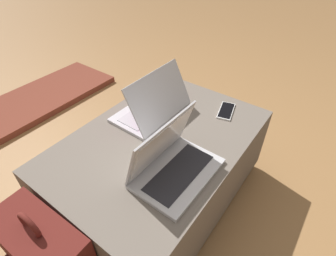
# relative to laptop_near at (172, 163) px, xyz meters

# --- Properties ---
(ground_plane) EXTENTS (14.00, 14.00, 0.00)m
(ground_plane) POSITION_rel_laptop_near_xyz_m (0.12, 0.16, -0.44)
(ground_plane) COLOR #9E7042
(ottoman) EXTENTS (0.97, 0.67, 0.39)m
(ottoman) POSITION_rel_laptop_near_xyz_m (0.12, 0.16, -0.24)
(ottoman) COLOR #3D3832
(ottoman) RESTS_ON ground_plane
(laptop_near) EXTENTS (0.33, 0.23, 0.23)m
(laptop_near) POSITION_rel_laptop_near_xyz_m (0.00, 0.00, 0.00)
(laptop_near) COLOR silver
(laptop_near) RESTS_ON ottoman
(laptop_far) EXTENTS (0.36, 0.24, 0.22)m
(laptop_far) POSITION_rel_laptop_near_xyz_m (0.24, 0.28, -0.00)
(laptop_far) COLOR silver
(laptop_far) RESTS_ON ottoman
(cell_phone) EXTENTS (0.16, 0.10, 0.01)m
(cell_phone) POSITION_rel_laptop_near_xyz_m (0.47, 0.01, -0.04)
(cell_phone) COLOR white
(cell_phone) RESTS_ON ottoman
(fireplace_hearth) EXTENTS (1.40, 0.50, 0.04)m
(fireplace_hearth) POSITION_rel_laptop_near_xyz_m (0.12, 1.46, -0.42)
(fireplace_hearth) COLOR brown
(fireplace_hearth) RESTS_ON ground_plane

